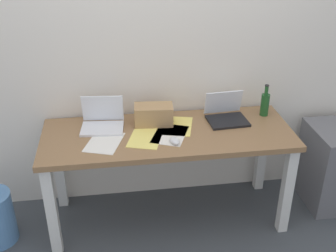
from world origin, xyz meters
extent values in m
plane|color=#42474C|center=(0.00, 0.00, 0.00)|extent=(8.00, 8.00, 0.00)
cube|color=silver|center=(0.00, 0.39, 1.30)|extent=(5.20, 0.08, 2.60)
cube|color=olive|center=(0.00, 0.00, 0.72)|extent=(1.75, 0.66, 0.04)
cube|color=silver|center=(-0.82, -0.27, 0.35)|extent=(0.07, 0.07, 0.70)
cube|color=silver|center=(0.82, -0.27, 0.35)|extent=(0.07, 0.07, 0.70)
cube|color=silver|center=(-0.82, 0.27, 0.35)|extent=(0.07, 0.07, 0.70)
cube|color=silver|center=(0.82, 0.27, 0.35)|extent=(0.07, 0.07, 0.70)
cube|color=silver|center=(-0.45, 0.10, 0.75)|extent=(0.31, 0.23, 0.02)
cube|color=white|center=(-0.44, 0.21, 0.86)|extent=(0.30, 0.06, 0.20)
cube|color=black|center=(0.45, 0.10, 0.75)|extent=(0.30, 0.24, 0.02)
cube|color=white|center=(0.45, 0.21, 0.85)|extent=(0.29, 0.07, 0.18)
cylinder|color=#1E5123|center=(0.76, 0.17, 0.83)|extent=(0.06, 0.06, 0.17)
cylinder|color=#1E5123|center=(0.76, 0.17, 0.95)|extent=(0.03, 0.03, 0.07)
cylinder|color=black|center=(0.76, 0.17, 0.98)|extent=(0.03, 0.03, 0.01)
ellipsoid|color=silver|center=(0.02, -0.15, 0.76)|extent=(0.08, 0.11, 0.03)
cube|color=tan|center=(-0.08, 0.14, 0.82)|extent=(0.29, 0.18, 0.14)
cube|color=white|center=(0.01, -0.04, 0.75)|extent=(0.31, 0.35, 0.00)
cube|color=#F4E06B|center=(-0.16, -0.06, 0.75)|extent=(0.29, 0.34, 0.00)
cube|color=#F4E06B|center=(0.08, 0.08, 0.75)|extent=(0.28, 0.34, 0.00)
cube|color=white|center=(-0.44, -0.08, 0.75)|extent=(0.29, 0.35, 0.00)
cube|color=slate|center=(1.32, 0.03, 0.32)|extent=(0.40, 0.48, 0.65)
camera|label=1|loc=(-0.36, -2.54, 2.16)|focal=44.84mm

